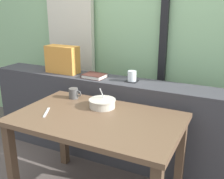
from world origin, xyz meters
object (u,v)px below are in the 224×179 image
breakfast_table (97,130)px  soup_bowl (102,103)px  coaster_square (132,81)px  ceramic_mug (74,93)px  juice_glass (132,76)px  fork_utensil (46,112)px  throw_pillow (62,59)px  closed_book (94,76)px

breakfast_table → soup_bowl: soup_bowl is taller
coaster_square → ceramic_mug: bearing=-137.1°
breakfast_table → juice_glass: bearing=88.4°
coaster_square → juice_glass: juice_glass is taller
fork_utensil → throw_pillow: bearing=89.4°
fork_utensil → ceramic_mug: size_ratio=1.50×
soup_bowl → fork_utensil: 0.41m
soup_bowl → coaster_square: bearing=81.0°
closed_book → throw_pillow: size_ratio=0.64×
breakfast_table → soup_bowl: 0.22m
fork_utensil → breakfast_table: bearing=-12.2°
fork_utensil → soup_bowl: bearing=13.7°
breakfast_table → ceramic_mug: bearing=145.2°
coaster_square → fork_utensil: size_ratio=0.59×
juice_glass → fork_utensil: juice_glass is taller
juice_glass → throw_pillow: bearing=-179.3°
juice_glass → fork_utensil: 0.80m
soup_bowl → closed_book: bearing=126.8°
throw_pillow → ceramic_mug: (0.35, -0.34, -0.19)m
closed_book → coaster_square: bearing=5.8°
coaster_square → closed_book: closed_book is taller
coaster_square → soup_bowl: size_ratio=0.50×
closed_book → fork_utensil: bearing=-92.0°
throw_pillow → soup_bowl: size_ratio=1.58×
closed_book → ceramic_mug: closed_book is taller
coaster_square → fork_utensil: coaster_square is taller
closed_book → throw_pillow: 0.38m
juice_glass → throw_pillow: throw_pillow is taller
fork_utensil → ceramic_mug: ceramic_mug is taller
juice_glass → soup_bowl: size_ratio=0.44×
juice_glass → throw_pillow: size_ratio=0.28×
coaster_square → throw_pillow: bearing=-179.3°
breakfast_table → fork_utensil: fork_utensil is taller
ceramic_mug → soup_bowl: bearing=-13.6°
coaster_square → throw_pillow: throw_pillow is taller
ceramic_mug → juice_glass: bearing=42.9°
throw_pillow → juice_glass: bearing=0.7°
throw_pillow → fork_utensil: 0.80m
throw_pillow → soup_bowl: (0.65, -0.41, -0.20)m
juice_glass → soup_bowl: juice_glass is taller
breakfast_table → coaster_square: bearing=88.4°
breakfast_table → ceramic_mug: (-0.36, 0.25, 0.15)m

